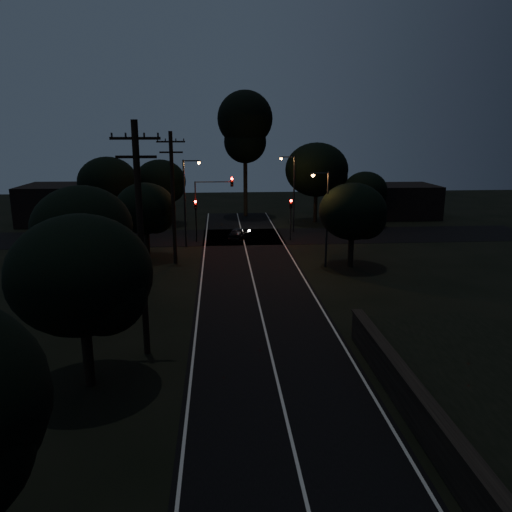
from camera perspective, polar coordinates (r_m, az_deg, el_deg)
road_surface at (r=40.37m, az=-0.76°, el=-0.97°), size 60.00×70.00×0.03m
utility_pole_mid at (r=23.56m, az=-13.03°, el=2.04°), size 2.20×0.30×11.00m
utility_pole_far at (r=40.26m, az=-9.48°, el=6.75°), size 2.20×0.30×10.50m
tree_left_b at (r=21.19m, az=-18.92°, el=-2.43°), size 5.78×5.78×7.35m
tree_left_c at (r=31.23m, az=-18.90°, el=2.82°), size 5.89×5.89×7.44m
tree_left_d at (r=42.58m, az=-12.31°, el=5.17°), size 5.03×5.03×6.38m
tree_far_nw at (r=58.30m, az=-10.70°, el=8.23°), size 5.83×5.83×7.38m
tree_far_w at (r=55.12m, az=-16.37°, el=7.96°), size 6.21×6.21×7.91m
tree_far_ne at (r=58.98m, az=7.20°, el=9.60°), size 7.30×7.30×9.23m
tree_far_e at (r=57.51m, az=12.56°, el=7.25°), size 4.83×4.83×6.13m
tree_right_a at (r=39.62m, az=11.27°, el=4.83°), size 5.23×5.23×6.65m
tall_pine at (r=62.88m, az=-1.25°, el=14.61°), size 6.74×6.74×15.32m
building_left at (r=62.88m, az=-20.63°, el=5.62°), size 10.00×8.00×4.40m
building_right at (r=65.34m, az=15.87°, el=6.10°), size 9.00×7.00×4.00m
signal_left at (r=48.44m, az=-6.89°, el=4.90°), size 0.28×0.35×4.10m
signal_right at (r=48.89m, az=3.99°, el=5.05°), size 0.28×0.35×4.10m
signal_mast at (r=48.18m, az=-4.92°, el=6.70°), size 3.70×0.35×6.25m
streetlight_a at (r=46.25m, az=-7.94°, el=6.68°), size 1.66×0.26×8.00m
streetlight_b at (r=52.68m, az=4.16°, el=7.68°), size 1.66×0.26×8.00m
streetlight_c at (r=39.16m, az=7.90°, el=4.93°), size 1.46×0.26×7.50m
car at (r=49.63m, az=-2.00°, el=2.58°), size 2.51×3.73×1.18m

